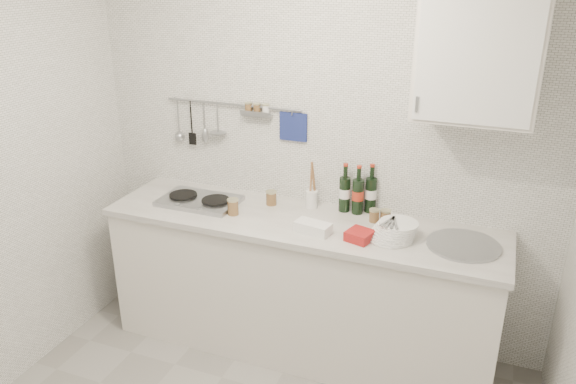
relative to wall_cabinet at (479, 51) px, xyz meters
The scene contains 14 objects.
back_wall 1.15m from the wall_cabinet, 168.67° to the left, with size 3.00×0.02×2.50m, color silver.
counter 1.76m from the wall_cabinet, behind, with size 2.44×0.64×0.96m.
wall_rail 1.59m from the wall_cabinet, behind, with size 0.98×0.09×0.34m.
wall_cabinet is the anchor object (origin of this frame).
plate_stack_hob 1.89m from the wall_cabinet, behind, with size 0.29×0.29×0.03m.
plate_stack_sink 1.05m from the wall_cabinet, 153.47° to the right, with size 0.28×0.27×0.10m.
wine_bottles 1.08m from the wall_cabinet, 169.11° to the left, with size 0.23×0.13×0.31m.
butter_dish 1.29m from the wall_cabinet, 161.51° to the right, with size 0.21×0.10×0.06m, color white.
strawberry_punnet 1.15m from the wall_cabinet, 152.98° to the right, with size 0.13×0.13×0.06m, color #AE1F13.
utensil_crock 1.32m from the wall_cabinet, behind, with size 0.08×0.08×0.31m.
jar_a 1.52m from the wall_cabinet, behind, with size 0.07×0.07×0.09m.
jar_b 1.08m from the wall_cabinet, behind, with size 0.07×0.07×0.07m.
jar_c 1.10m from the wall_cabinet, behind, with size 0.06×0.06×0.08m.
jar_d 1.65m from the wall_cabinet, behind, with size 0.07×0.07×0.10m.
Camera 1 is at (1.05, -1.80, 2.36)m, focal length 35.00 mm.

